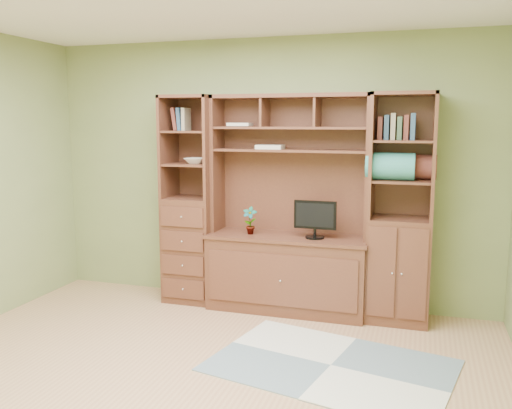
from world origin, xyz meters
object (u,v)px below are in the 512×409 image
(center_hutch, at_px, (288,205))
(right_tower, at_px, (401,209))
(monitor, at_px, (315,213))
(left_tower, at_px, (191,200))

(center_hutch, distance_m, right_tower, 1.03)
(right_tower, bearing_deg, monitor, -174.33)
(right_tower, distance_m, monitor, 0.76)
(right_tower, bearing_deg, center_hutch, -177.77)
(left_tower, distance_m, monitor, 1.27)
(right_tower, relative_size, monitor, 4.25)
(left_tower, xyz_separation_m, monitor, (1.27, -0.07, -0.05))
(left_tower, distance_m, right_tower, 2.02)
(left_tower, bearing_deg, right_tower, 0.00)
(left_tower, bearing_deg, monitor, -3.38)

